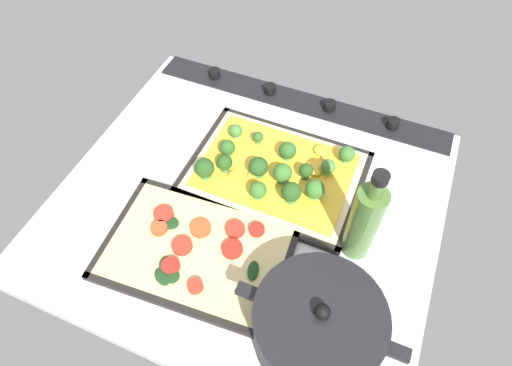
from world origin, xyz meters
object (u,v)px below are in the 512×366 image
Objects in this scene: veggie_pizza_back at (197,249)px; cooking_pot at (318,326)px; oil_bottle at (364,221)px; baking_tray_back at (197,252)px; baking_tray_front at (275,174)px; broccoli_pizza at (275,170)px.

cooking_pot is (-24.71, 6.31, 3.84)cm from veggie_pizza_back.
veggie_pizza_back is 1.49× the size of oil_bottle.
cooking_pot is at bearing 166.05° from baking_tray_back.
cooking_pot is (-17.93, 28.56, 4.60)cm from baking_tray_front.
baking_tray_back is 1.61× the size of oil_bottle.
veggie_pizza_back reaches higher than baking_tray_back.
cooking_pot reaches higher than baking_tray_back.
oil_bottle is at bearing 152.90° from baking_tray_front.
cooking_pot is at bearing 84.50° from oil_bottle.
baking_tray_front is at bearing -57.88° from cooking_pot.
broccoli_pizza is 22.89cm from oil_bottle.
baking_tray_back is 1.30× the size of cooking_pot.
veggie_pizza_back is at bearing -66.35° from baking_tray_back.
broccoli_pizza is at bearing -107.47° from veggie_pizza_back.
cooking_pot is at bearing 122.55° from broccoli_pizza.
oil_bottle is at bearing -155.34° from veggie_pizza_back.
broccoli_pizza is 0.94× the size of baking_tray_back.
oil_bottle reaches higher than cooking_pot.
cooking_pot is at bearing 165.68° from veggie_pizza_back.
oil_bottle is at bearing -95.50° from cooking_pot.
broccoli_pizza is 1.01× the size of veggie_pizza_back.
baking_tray_front is 23.81cm from oil_bottle.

